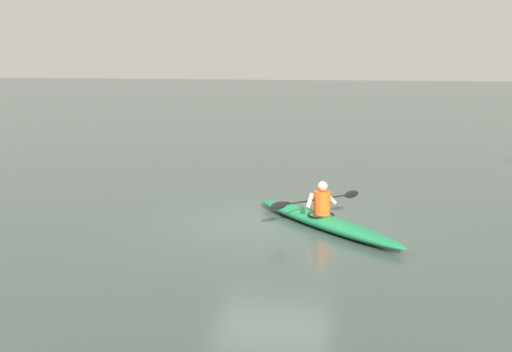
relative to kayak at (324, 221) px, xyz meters
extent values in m
plane|color=#384742|center=(1.12, -0.15, -0.14)|extent=(160.00, 160.00, 0.00)
ellipsoid|color=#19723F|center=(0.00, 0.00, 0.00)|extent=(3.71, 3.78, 0.28)
torus|color=black|center=(0.08, -0.08, 0.12)|extent=(0.81, 0.81, 0.04)
cylinder|color=black|center=(0.98, -1.00, 0.13)|extent=(0.18, 0.18, 0.02)
cylinder|color=#E04C14|center=(0.06, -0.06, 0.39)|extent=(0.35, 0.35, 0.50)
sphere|color=tan|center=(0.06, -0.06, 0.75)|extent=(0.21, 0.21, 0.21)
cylinder|color=black|center=(0.20, -0.20, 0.42)|extent=(1.43, 1.40, 0.03)
ellipsoid|color=black|center=(0.90, 0.48, 0.42)|extent=(0.31, 0.31, 0.17)
ellipsoid|color=black|center=(-0.51, -0.89, 0.42)|extent=(0.31, 0.31, 0.17)
cylinder|color=tan|center=(0.31, 0.08, 0.45)|extent=(0.18, 0.31, 0.34)
cylinder|color=tan|center=(-0.08, -0.31, 0.45)|extent=(0.32, 0.18, 0.34)
camera|label=1|loc=(-1.14, 13.07, 3.45)|focal=44.82mm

